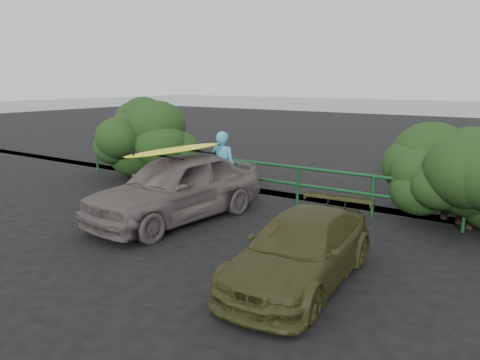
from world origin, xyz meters
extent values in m
plane|color=black|center=(0.00, 0.00, 0.00)|extent=(80.00, 80.00, 0.00)
imported|color=#615856|center=(-0.71, 2.23, 0.78)|extent=(2.23, 4.73, 1.56)
imported|color=#3A3B1A|center=(3.28, 0.76, 0.55)|extent=(1.81, 3.88, 1.09)
imported|color=#47A5D5|center=(-0.69, 4.00, 0.97)|extent=(0.78, 0.60, 1.93)
ellipsoid|color=#FAFF1A|center=(-0.71, 2.23, 1.66)|extent=(0.85, 2.93, 0.09)
camera|label=1|loc=(6.49, -5.65, 3.21)|focal=35.00mm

